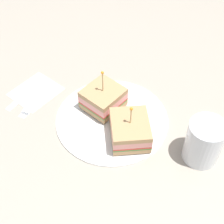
# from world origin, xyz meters

# --- Properties ---
(ground_plane) EXTENTS (1.19, 1.19, 0.02)m
(ground_plane) POSITION_xyz_m (0.00, 0.00, -0.01)
(ground_plane) COLOR #9E9384
(plate) EXTENTS (0.27, 0.27, 0.01)m
(plate) POSITION_xyz_m (0.00, 0.00, 0.00)
(plate) COLOR white
(plate) RESTS_ON ground_plane
(sandwich_half_front) EXTENTS (0.09, 0.11, 0.10)m
(sandwich_half_front) POSITION_xyz_m (-0.04, 0.06, 0.03)
(sandwich_half_front) COLOR tan
(sandwich_half_front) RESTS_ON plate
(sandwich_half_back) EXTENTS (0.12, 0.12, 0.11)m
(sandwich_half_back) POSITION_xyz_m (0.02, -0.04, 0.04)
(sandwich_half_back) COLOR tan
(sandwich_half_back) RESTS_ON plate
(drink_glass) EXTENTS (0.08, 0.08, 0.10)m
(drink_glass) POSITION_xyz_m (-0.20, 0.10, 0.04)
(drink_glass) COLOR #B74C33
(drink_glass) RESTS_ON ground_plane
(napkin) EXTENTS (0.15, 0.15, 0.00)m
(napkin) POSITION_xyz_m (0.20, -0.10, 0.00)
(napkin) COLOR beige
(napkin) RESTS_ON ground_plane
(fork) EXTENTS (0.06, 0.13, 0.00)m
(fork) POSITION_xyz_m (0.20, -0.05, 0.00)
(fork) COLOR silver
(fork) RESTS_ON ground_plane
(knife) EXTENTS (0.07, 0.11, 0.00)m
(knife) POSITION_xyz_m (0.23, -0.07, 0.00)
(knife) COLOR silver
(knife) RESTS_ON ground_plane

